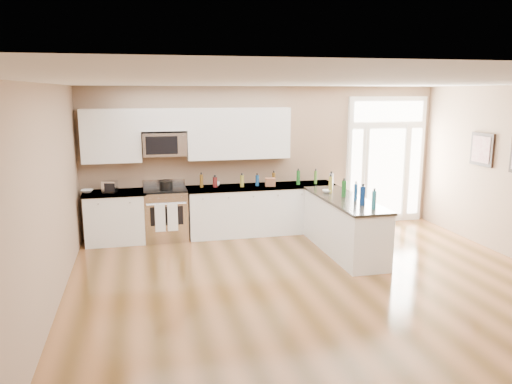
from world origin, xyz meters
TOP-DOWN VIEW (x-y plane):
  - ground at (0.00, 0.00)m, footprint 8.00×8.00m
  - room_shell at (0.00, 0.00)m, footprint 8.00×8.00m
  - back_cabinet_left at (-2.87, 3.69)m, footprint 1.10×0.66m
  - back_cabinet_right at (-0.16, 3.69)m, footprint 2.85×0.66m
  - peninsula_cabinet at (0.93, 2.24)m, footprint 0.69×2.32m
  - upper_cabinet_left at (-2.88, 3.83)m, footprint 1.04×0.33m
  - upper_cabinet_right at (-0.57, 3.83)m, footprint 1.94×0.33m
  - upper_cabinet_short at (-1.95, 3.83)m, footprint 0.82×0.33m
  - microwave at (-1.95, 3.80)m, footprint 0.78×0.41m
  - entry_door at (2.55, 3.95)m, footprint 1.70×0.10m
  - wall_art_near at (3.47, 2.20)m, footprint 0.05×0.58m
  - kitchen_range at (-1.98, 3.69)m, footprint 0.77×0.69m
  - stockpot at (-1.96, 3.59)m, footprint 0.30×0.30m
  - toaster_oven at (-2.94, 3.66)m, footprint 0.28×0.25m
  - cardboard_box at (-0.02, 3.58)m, footprint 0.21×0.16m
  - bowl_left at (-3.34, 3.73)m, footprint 0.25×0.25m
  - bowl_peninsula at (0.80, 2.74)m, footprint 0.20×0.20m
  - cup_counter at (-1.01, 3.81)m, footprint 0.12×0.12m
  - counter_bottles at (0.40, 2.87)m, footprint 2.40×2.41m

SIDE VIEW (x-z plane):
  - ground at x=0.00m, z-range 0.00..0.00m
  - peninsula_cabinet at x=0.93m, z-range -0.04..0.90m
  - back_cabinet_right at x=-0.16m, z-range -0.03..0.91m
  - back_cabinet_left at x=-2.87m, z-range -0.03..0.91m
  - kitchen_range at x=-1.98m, z-range -0.06..1.02m
  - bowl_peninsula at x=0.80m, z-range 0.94..0.99m
  - bowl_left at x=-3.34m, z-range 0.94..0.99m
  - cup_counter at x=-1.01m, z-range 0.94..1.03m
  - cardboard_box at x=-0.02m, z-range 0.94..1.09m
  - stockpot at x=-1.96m, z-range 0.95..1.13m
  - toaster_oven at x=-2.94m, z-range 0.94..1.14m
  - counter_bottles at x=0.40m, z-range 0.92..1.22m
  - entry_door at x=2.55m, z-range 0.00..2.60m
  - wall_art_near at x=3.47m, z-range 1.41..1.99m
  - room_shell at x=0.00m, z-range -2.29..5.71m
  - microwave at x=-1.95m, z-range 1.55..1.97m
  - upper_cabinet_left at x=-2.88m, z-range 1.45..2.40m
  - upper_cabinet_right at x=-0.57m, z-range 1.45..2.40m
  - upper_cabinet_short at x=-1.95m, z-range 2.00..2.40m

